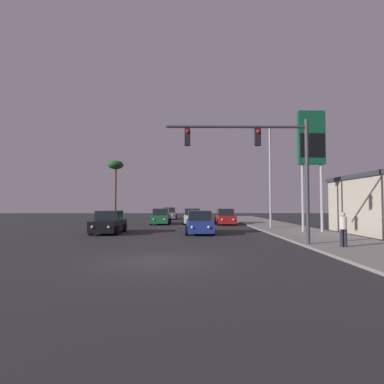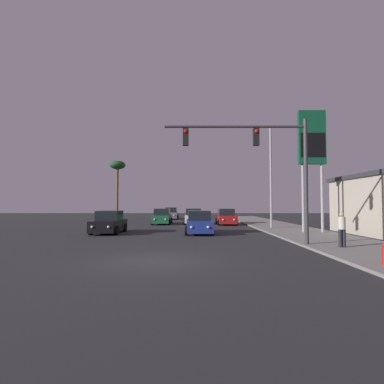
{
  "view_description": "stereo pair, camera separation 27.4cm",
  "coord_description": "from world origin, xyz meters",
  "px_view_note": "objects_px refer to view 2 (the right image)",
  "views": [
    {
      "loc": [
        1.12,
        -11.53,
        2.18
      ],
      "look_at": [
        1.39,
        10.87,
        3.08
      ],
      "focal_mm": 28.0,
      "sensor_mm": 36.0,
      "label": 1
    },
    {
      "loc": [
        1.4,
        -11.53,
        2.18
      ],
      "look_at": [
        1.39,
        10.87,
        3.08
      ],
      "focal_mm": 28.0,
      "sensor_mm": 36.0,
      "label": 2
    }
  ],
  "objects_px": {
    "traffic_light_mast": "(265,155)",
    "gas_station_sign": "(312,144)",
    "car_white": "(194,217)",
    "street_lamp": "(269,171)",
    "car_blue": "(199,223)",
    "car_black": "(109,223)",
    "car_red": "(226,217)",
    "pedestrian_on_sidewalk": "(342,228)",
    "car_grey": "(171,214)",
    "palm_tree_far": "(118,168)",
    "car_green": "(162,217)"
  },
  "relations": [
    {
      "from": "car_red",
      "to": "gas_station_sign",
      "type": "distance_m",
      "value": 12.56
    },
    {
      "from": "car_white",
      "to": "car_black",
      "type": "distance_m",
      "value": 12.27
    },
    {
      "from": "car_white",
      "to": "traffic_light_mast",
      "type": "relative_size",
      "value": 0.58
    },
    {
      "from": "pedestrian_on_sidewalk",
      "to": "car_white",
      "type": "bearing_deg",
      "value": 110.7
    },
    {
      "from": "car_red",
      "to": "pedestrian_on_sidewalk",
      "type": "height_order",
      "value": "pedestrian_on_sidewalk"
    },
    {
      "from": "car_white",
      "to": "car_green",
      "type": "distance_m",
      "value": 3.42
    },
    {
      "from": "traffic_light_mast",
      "to": "car_red",
      "type": "bearing_deg",
      "value": 90.53
    },
    {
      "from": "car_black",
      "to": "gas_station_sign",
      "type": "relative_size",
      "value": 0.48
    },
    {
      "from": "gas_station_sign",
      "to": "pedestrian_on_sidewalk",
      "type": "relative_size",
      "value": 5.39
    },
    {
      "from": "car_red",
      "to": "car_grey",
      "type": "distance_m",
      "value": 13.24
    },
    {
      "from": "car_white",
      "to": "gas_station_sign",
      "type": "height_order",
      "value": "gas_station_sign"
    },
    {
      "from": "car_green",
      "to": "gas_station_sign",
      "type": "height_order",
      "value": "gas_station_sign"
    },
    {
      "from": "car_black",
      "to": "traffic_light_mast",
      "type": "bearing_deg",
      "value": 145.76
    },
    {
      "from": "palm_tree_far",
      "to": "pedestrian_on_sidewalk",
      "type": "bearing_deg",
      "value": -59.23
    },
    {
      "from": "car_blue",
      "to": "traffic_light_mast",
      "type": "xyz_separation_m",
      "value": [
        3.26,
        -6.74,
        3.97
      ]
    },
    {
      "from": "car_black",
      "to": "car_green",
      "type": "height_order",
      "value": "same"
    },
    {
      "from": "gas_station_sign",
      "to": "pedestrian_on_sidewalk",
      "type": "bearing_deg",
      "value": -102.64
    },
    {
      "from": "car_green",
      "to": "traffic_light_mast",
      "type": "bearing_deg",
      "value": 113.02
    },
    {
      "from": "car_white",
      "to": "street_lamp",
      "type": "relative_size",
      "value": 0.48
    },
    {
      "from": "car_green",
      "to": "gas_station_sign",
      "type": "distance_m",
      "value": 17.13
    },
    {
      "from": "car_blue",
      "to": "car_black",
      "type": "distance_m",
      "value": 6.73
    },
    {
      "from": "car_red",
      "to": "palm_tree_far",
      "type": "height_order",
      "value": "palm_tree_far"
    },
    {
      "from": "traffic_light_mast",
      "to": "car_blue",
      "type": "bearing_deg",
      "value": 115.83
    },
    {
      "from": "pedestrian_on_sidewalk",
      "to": "car_blue",
      "type": "bearing_deg",
      "value": 130.2
    },
    {
      "from": "traffic_light_mast",
      "to": "street_lamp",
      "type": "bearing_deg",
      "value": 74.31
    },
    {
      "from": "car_white",
      "to": "gas_station_sign",
      "type": "bearing_deg",
      "value": 128.9
    },
    {
      "from": "car_red",
      "to": "car_black",
      "type": "distance_m",
      "value": 13.6
    },
    {
      "from": "car_green",
      "to": "car_red",
      "type": "bearing_deg",
      "value": 174.26
    },
    {
      "from": "traffic_light_mast",
      "to": "car_black",
      "type": "bearing_deg",
      "value": 145.17
    },
    {
      "from": "traffic_light_mast",
      "to": "gas_station_sign",
      "type": "distance_m",
      "value": 8.51
    },
    {
      "from": "traffic_light_mast",
      "to": "street_lamp",
      "type": "distance_m",
      "value": 11.1
    },
    {
      "from": "traffic_light_mast",
      "to": "car_grey",
      "type": "bearing_deg",
      "value": 103.79
    },
    {
      "from": "car_red",
      "to": "palm_tree_far",
      "type": "relative_size",
      "value": 0.49
    },
    {
      "from": "car_white",
      "to": "pedestrian_on_sidewalk",
      "type": "height_order",
      "value": "pedestrian_on_sidewalk"
    },
    {
      "from": "gas_station_sign",
      "to": "traffic_light_mast",
      "type": "bearing_deg",
      "value": -127.94
    },
    {
      "from": "traffic_light_mast",
      "to": "car_white",
      "type": "bearing_deg",
      "value": 101.77
    },
    {
      "from": "car_black",
      "to": "car_grey",
      "type": "relative_size",
      "value": 1.0
    },
    {
      "from": "car_green",
      "to": "car_grey",
      "type": "bearing_deg",
      "value": -90.55
    },
    {
      "from": "car_grey",
      "to": "palm_tree_far",
      "type": "xyz_separation_m",
      "value": [
        -8.38,
        2.29,
        6.89
      ]
    },
    {
      "from": "car_green",
      "to": "palm_tree_far",
      "type": "xyz_separation_m",
      "value": [
        -8.15,
        12.96,
        6.89
      ]
    },
    {
      "from": "car_black",
      "to": "traffic_light_mast",
      "type": "xyz_separation_m",
      "value": [
        9.99,
        -6.95,
        3.97
      ]
    },
    {
      "from": "car_blue",
      "to": "gas_station_sign",
      "type": "distance_m",
      "value": 10.21
    },
    {
      "from": "car_green",
      "to": "pedestrian_on_sidewalk",
      "type": "height_order",
      "value": "pedestrian_on_sidewalk"
    },
    {
      "from": "car_red",
      "to": "gas_station_sign",
      "type": "xyz_separation_m",
      "value": [
        5.25,
        -9.79,
        5.86
      ]
    },
    {
      "from": "car_white",
      "to": "street_lamp",
      "type": "xyz_separation_m",
      "value": [
        6.63,
        -6.77,
        4.36
      ]
    },
    {
      "from": "traffic_light_mast",
      "to": "street_lamp",
      "type": "xyz_separation_m",
      "value": [
        3.0,
        10.68,
        0.38
      ]
    },
    {
      "from": "car_black",
      "to": "traffic_light_mast",
      "type": "distance_m",
      "value": 12.8
    },
    {
      "from": "car_white",
      "to": "pedestrian_on_sidewalk",
      "type": "bearing_deg",
      "value": 110.87
    },
    {
      "from": "car_white",
      "to": "car_blue",
      "type": "relative_size",
      "value": 0.99
    },
    {
      "from": "car_green",
      "to": "traffic_light_mast",
      "type": "height_order",
      "value": "traffic_light_mast"
    }
  ]
}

